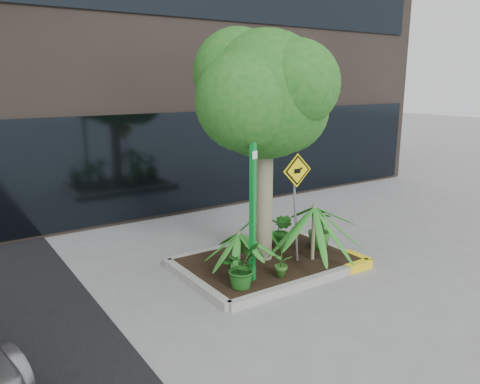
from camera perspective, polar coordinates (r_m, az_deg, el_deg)
ground at (r=8.78m, az=3.59°, el=-9.95°), size 80.00×80.00×0.00m
planter at (r=9.07m, az=3.71°, el=-8.46°), size 3.35×2.36×0.15m
tree at (r=8.51m, az=3.10°, el=11.71°), size 2.95×2.61×4.42m
palm_front at (r=8.84m, az=9.04°, el=-1.83°), size 1.24×1.24×1.38m
palm_left at (r=8.17m, az=-0.16°, el=-5.07°), size 0.89×0.89×0.99m
palm_back at (r=9.65m, az=2.51°, el=-2.67°), size 0.79×0.79×0.88m
shrub_a at (r=7.76m, az=0.06°, el=-9.11°), size 0.90×0.90×0.71m
shrub_b at (r=9.63m, az=9.66°, el=-4.33°), size 0.65×0.65×0.85m
shrub_c at (r=8.18m, az=5.05°, el=-7.83°), size 0.52×0.52×0.74m
shrub_d at (r=9.55m, az=5.15°, el=-4.71°), size 0.52×0.52×0.73m
street_sign_post at (r=7.72m, az=1.50°, el=1.36°), size 1.06×0.86×3.02m
cattle_sign at (r=8.69m, az=6.88°, el=0.39°), size 0.63×0.25×2.04m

